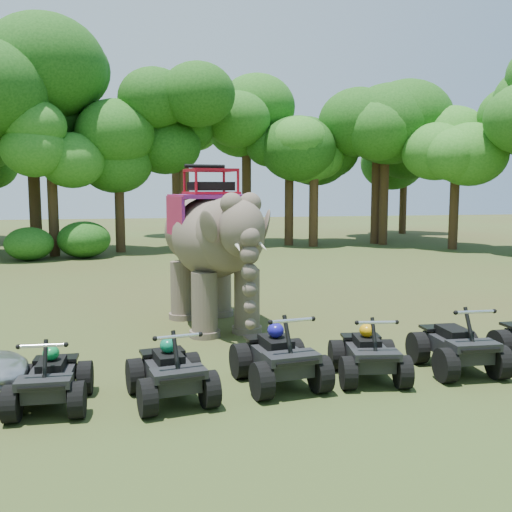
# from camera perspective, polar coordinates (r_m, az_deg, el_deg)

# --- Properties ---
(ground) EXTENTS (110.00, 110.00, 0.00)m
(ground) POSITION_cam_1_polar(r_m,az_deg,el_deg) (12.31, 1.18, -9.47)
(ground) COLOR #47381E
(ground) RESTS_ON ground
(elephant) EXTENTS (2.92, 5.09, 4.02)m
(elephant) POSITION_cam_1_polar(r_m,az_deg,el_deg) (14.23, -4.38, 0.98)
(elephant) COLOR brown
(elephant) RESTS_ON ground
(atv_0) EXTENTS (1.21, 1.63, 1.18)m
(atv_0) POSITION_cam_1_polar(r_m,az_deg,el_deg) (9.71, -19.90, -10.75)
(atv_0) COLOR black
(atv_0) RESTS_ON ground
(atv_1) EXTENTS (1.48, 1.85, 1.24)m
(atv_1) POSITION_cam_1_polar(r_m,az_deg,el_deg) (9.54, -8.55, -10.54)
(atv_1) COLOR black
(atv_1) RESTS_ON ground
(atv_2) EXTENTS (1.52, 1.94, 1.33)m
(atv_2) POSITION_cam_1_polar(r_m,az_deg,el_deg) (10.12, 2.31, -9.17)
(atv_2) COLOR black
(atv_2) RESTS_ON ground
(atv_3) EXTENTS (1.43, 1.80, 1.21)m
(atv_3) POSITION_cam_1_polar(r_m,az_deg,el_deg) (10.65, 11.17, -8.83)
(atv_3) COLOR black
(atv_3) RESTS_ON ground
(atv_4) EXTENTS (1.36, 1.81, 1.30)m
(atv_4) POSITION_cam_1_polar(r_m,az_deg,el_deg) (11.52, 19.49, -7.66)
(atv_4) COLOR black
(atv_4) RESTS_ON ground
(tree_0) EXTENTS (6.12, 6.12, 8.74)m
(tree_0) POSITION_cam_1_polar(r_m,az_deg,el_deg) (31.85, -7.22, 8.42)
(tree_0) COLOR #195114
(tree_0) RESTS_ON ground
(tree_1) EXTENTS (6.19, 6.19, 8.84)m
(tree_1) POSITION_cam_1_polar(r_m,az_deg,el_deg) (35.21, -0.96, 8.40)
(tree_1) COLOR #195114
(tree_1) RESTS_ON ground
(tree_2) EXTENTS (5.29, 5.29, 7.55)m
(tree_2) POSITION_cam_1_polar(r_m,az_deg,el_deg) (35.35, 5.78, 7.31)
(tree_2) COLOR #195114
(tree_2) RESTS_ON ground
(tree_3) EXTENTS (5.58, 5.58, 7.96)m
(tree_3) POSITION_cam_1_polar(r_m,az_deg,el_deg) (35.65, 12.71, 7.51)
(tree_3) COLOR #195114
(tree_3) RESTS_ON ground
(tree_4) EXTENTS (5.04, 5.04, 7.20)m
(tree_4) POSITION_cam_1_polar(r_m,az_deg,el_deg) (34.05, 19.27, 6.69)
(tree_4) COLOR #195114
(tree_4) RESTS_ON ground
(tree_31) EXTENTS (4.89, 4.89, 6.99)m
(tree_31) POSITION_cam_1_polar(r_m,az_deg,el_deg) (30.55, -19.71, 6.50)
(tree_31) COLOR #195114
(tree_31) RESTS_ON ground
(tree_32) EXTENTS (4.93, 4.93, 7.04)m
(tree_32) POSITION_cam_1_polar(r_m,az_deg,el_deg) (31.59, -13.53, 6.76)
(tree_32) COLOR #195114
(tree_32) RESTS_ON ground
(tree_34) EXTENTS (6.68, 6.68, 9.55)m
(tree_34) POSITION_cam_1_polar(r_m,az_deg,el_deg) (36.27, 11.98, 8.76)
(tree_34) COLOR #195114
(tree_34) RESTS_ON ground
(tree_36) EXTENTS (5.38, 5.38, 7.68)m
(tree_36) POSITION_cam_1_polar(r_m,az_deg,el_deg) (33.86, 5.82, 7.45)
(tree_36) COLOR #195114
(tree_36) RESTS_ON ground
(tree_37) EXTENTS (5.40, 5.40, 7.72)m
(tree_37) POSITION_cam_1_polar(r_m,az_deg,el_deg) (34.58, 3.34, 7.49)
(tree_37) COLOR #195114
(tree_37) RESTS_ON ground
(tree_38) EXTENTS (5.53, 5.53, 7.90)m
(tree_38) POSITION_cam_1_polar(r_m,az_deg,el_deg) (44.69, 14.55, 7.24)
(tree_38) COLOR #195114
(tree_38) RESTS_ON ground
(tree_39) EXTENTS (6.41, 6.41, 9.16)m
(tree_39) POSITION_cam_1_polar(r_m,az_deg,el_deg) (39.83, -8.01, 8.38)
(tree_39) COLOR #195114
(tree_39) RESTS_ON ground
(tree_40) EXTENTS (6.14, 6.14, 8.78)m
(tree_40) POSITION_cam_1_polar(r_m,az_deg,el_deg) (39.68, 12.38, 8.02)
(tree_40) COLOR #195114
(tree_40) RESTS_ON ground
(tree_46) EXTENTS (7.27, 7.27, 10.38)m
(tree_46) POSITION_cam_1_polar(r_m,az_deg,el_deg) (32.55, -21.43, 9.42)
(tree_46) COLOR #195114
(tree_46) RESTS_ON ground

